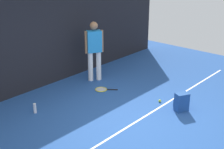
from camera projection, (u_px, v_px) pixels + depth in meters
The scene contains 8 objects.
ground_plane at pixel (126, 121), 7.12m from camera, with size 12.00×12.00×0.00m, color #234C93.
back_fence at pixel (37, 37), 8.46m from camera, with size 10.00×0.10×2.80m, color black.
court_line at pixel (132, 124), 7.01m from camera, with size 9.00×0.05×0.00m, color white.
tennis_player at pixel (94, 48), 9.06m from camera, with size 0.46×0.40×1.70m.
tennis_racket at pixel (102, 89), 8.73m from camera, with size 0.52×0.59×0.03m.
backpack at pixel (181, 102), 7.54m from camera, with size 0.36×0.37×0.44m.
tennis_ball_near_player at pixel (160, 101), 8.02m from camera, with size 0.07×0.07×0.07m, color #CCE033.
water_bottle at pixel (35, 108), 7.46m from camera, with size 0.07×0.07×0.23m, color white.
Camera 1 is at (-4.93, -3.91, 3.50)m, focal length 52.17 mm.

